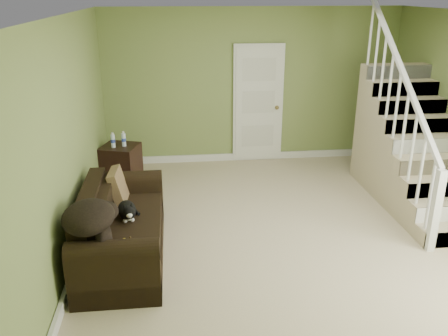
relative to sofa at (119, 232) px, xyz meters
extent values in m
cube|color=#CAB991|center=(2.01, 0.34, -0.30)|extent=(5.00, 5.50, 0.01)
cube|color=white|center=(2.01, 0.34, 2.30)|extent=(5.00, 5.50, 0.01)
cube|color=olive|center=(2.01, 3.09, 1.00)|extent=(5.00, 0.04, 2.60)
cube|color=olive|center=(2.01, -2.41, 1.00)|extent=(5.00, 0.04, 2.60)
cube|color=olive|center=(-0.49, 0.34, 1.00)|extent=(0.04, 5.50, 2.60)
cube|color=white|center=(2.01, 3.06, -0.24)|extent=(5.00, 0.04, 0.12)
cube|color=white|center=(-0.46, 0.34, -0.24)|extent=(0.04, 5.50, 0.12)
cube|color=white|center=(2.11, 3.05, 0.71)|extent=(0.86, 0.05, 2.02)
cube|color=white|center=(2.11, 3.03, 0.70)|extent=(0.78, 0.04, 1.96)
sphere|color=olive|center=(2.43, 2.99, 0.65)|extent=(0.07, 0.07, 0.07)
cylinder|color=white|center=(3.56, -0.13, 0.35)|extent=(0.04, 0.04, 0.90)
cube|color=#CAB991|center=(4.01, 0.14, -0.10)|extent=(1.00, 0.27, 0.40)
cylinder|color=white|center=(3.56, 0.14, 0.55)|extent=(0.04, 0.04, 0.90)
cube|color=#CAB991|center=(4.01, 0.41, 0.00)|extent=(1.00, 0.27, 0.60)
cylinder|color=white|center=(3.56, 0.41, 0.75)|extent=(0.04, 0.04, 0.90)
cube|color=#CAB991|center=(4.01, 0.68, 0.10)|extent=(1.00, 0.27, 0.80)
cylinder|color=white|center=(3.56, 0.68, 0.95)|extent=(0.04, 0.04, 0.90)
cube|color=#CAB991|center=(4.01, 0.95, 0.20)|extent=(1.00, 0.27, 1.00)
cylinder|color=white|center=(3.56, 0.95, 1.15)|extent=(0.04, 0.04, 0.90)
cube|color=#CAB991|center=(4.01, 1.22, 0.30)|extent=(1.00, 0.27, 1.20)
cylinder|color=white|center=(3.56, 1.22, 1.35)|extent=(0.04, 0.04, 0.90)
cube|color=#CAB991|center=(4.01, 1.49, 0.40)|extent=(1.00, 0.27, 1.40)
cylinder|color=white|center=(3.56, 1.49, 1.55)|extent=(0.04, 0.04, 0.90)
cube|color=#CAB991|center=(4.01, 1.76, 0.50)|extent=(1.00, 0.27, 1.60)
cylinder|color=white|center=(3.56, 1.76, 1.75)|extent=(0.04, 0.04, 0.90)
cube|color=#CAB991|center=(4.01, 2.03, 0.60)|extent=(1.00, 0.27, 1.80)
cylinder|color=white|center=(3.56, 2.03, 1.95)|extent=(0.04, 0.04, 0.90)
cube|color=white|center=(3.56, -0.28, 0.20)|extent=(0.09, 0.09, 1.00)
cube|color=white|center=(3.56, 0.95, 1.60)|extent=(0.06, 2.46, 1.84)
cube|color=black|center=(0.04, 0.00, -0.19)|extent=(0.87, 2.01, 0.23)
cube|color=black|center=(0.14, 0.00, 0.03)|extent=(0.66, 1.52, 0.20)
cube|color=black|center=(0.04, -0.89, -0.02)|extent=(0.87, 0.23, 0.57)
cube|color=black|center=(0.04, 0.89, -0.02)|extent=(0.87, 0.23, 0.57)
cylinder|color=black|center=(0.04, -0.89, 0.26)|extent=(0.87, 0.23, 0.23)
cylinder|color=black|center=(0.04, 0.89, 0.26)|extent=(0.87, 0.23, 0.23)
cube|color=black|center=(-0.30, 0.00, 0.20)|extent=(0.18, 1.55, 0.58)
cube|color=black|center=(-0.16, 0.00, 0.28)|extent=(0.13, 1.50, 0.32)
cube|color=black|center=(-0.17, 2.16, 0.01)|extent=(0.65, 0.65, 0.62)
cylinder|color=white|center=(-0.26, 2.10, 0.42)|extent=(0.06, 0.06, 0.20)
cylinder|color=#2B40A7|center=(-0.26, 2.10, 0.42)|extent=(0.07, 0.07, 0.05)
cylinder|color=white|center=(-0.26, 2.10, 0.54)|extent=(0.03, 0.03, 0.03)
cylinder|color=white|center=(-0.10, 2.14, 0.42)|extent=(0.06, 0.06, 0.20)
cylinder|color=#2B40A7|center=(-0.10, 2.14, 0.42)|extent=(0.07, 0.07, 0.05)
cylinder|color=white|center=(-0.10, 2.14, 0.54)|extent=(0.03, 0.03, 0.03)
ellipsoid|color=black|center=(0.10, 0.09, 0.22)|extent=(0.27, 0.39, 0.19)
ellipsoid|color=white|center=(0.10, 0.00, 0.19)|extent=(0.14, 0.17, 0.10)
sphere|color=black|center=(0.10, -0.10, 0.29)|extent=(0.15, 0.15, 0.13)
ellipsoid|color=white|center=(0.10, -0.15, 0.27)|extent=(0.08, 0.07, 0.06)
cone|color=black|center=(0.06, -0.09, 0.36)|extent=(0.05, 0.06, 0.06)
cone|color=black|center=(0.13, -0.09, 0.36)|extent=(0.05, 0.06, 0.06)
cylinder|color=black|center=(0.19, 0.22, 0.15)|extent=(0.15, 0.26, 0.04)
ellipsoid|color=yellow|center=(0.12, -0.54, 0.15)|extent=(0.10, 0.20, 0.05)
cube|color=#4C2E1E|center=(-0.04, 0.59, 0.30)|extent=(0.23, 0.44, 0.44)
ellipsoid|color=black|center=(-0.19, -0.65, 0.52)|extent=(0.58, 0.71, 0.27)
camera|label=1|loc=(0.65, -4.82, 2.55)|focal=38.00mm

